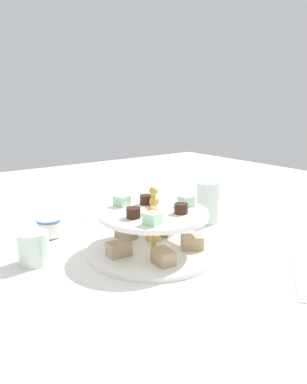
# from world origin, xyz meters

# --- Properties ---
(ground_plane) EXTENTS (2.40, 2.40, 0.00)m
(ground_plane) POSITION_xyz_m (0.00, 0.00, 0.00)
(ground_plane) COLOR silver
(tiered_serving_stand) EXTENTS (0.30, 0.30, 0.15)m
(tiered_serving_stand) POSITION_xyz_m (0.00, -0.00, 0.04)
(tiered_serving_stand) COLOR white
(tiered_serving_stand) RESTS_ON ground_plane
(water_glass_tall_right) EXTENTS (0.07, 0.07, 0.11)m
(water_glass_tall_right) POSITION_xyz_m (0.08, -0.25, 0.06)
(water_glass_tall_right) COLOR silver
(water_glass_tall_right) RESTS_ON ground_plane
(water_glass_short_left) EXTENTS (0.06, 0.06, 0.07)m
(water_glass_short_left) POSITION_xyz_m (0.10, 0.24, 0.03)
(water_glass_short_left) COLOR silver
(water_glass_short_left) RESTS_ON ground_plane
(teacup_with_saucer) EXTENTS (0.09, 0.09, 0.05)m
(teacup_with_saucer) POSITION_xyz_m (0.22, 0.16, 0.02)
(teacup_with_saucer) COLOR white
(teacup_with_saucer) RESTS_ON ground_plane
(butter_knife_left) EXTENTS (0.11, 0.15, 0.00)m
(butter_knife_left) POSITION_xyz_m (-0.28, -0.14, 0.00)
(butter_knife_left) COLOR silver
(butter_knife_left) RESTS_ON ground_plane
(butter_knife_right) EXTENTS (0.02, 0.17, 0.00)m
(butter_knife_right) POSITION_xyz_m (0.31, -0.05, 0.00)
(butter_knife_right) COLOR silver
(butter_knife_right) RESTS_ON ground_plane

